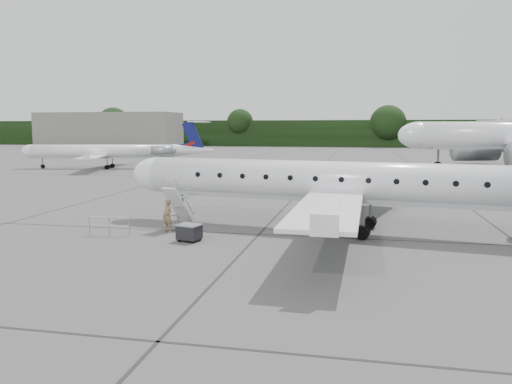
# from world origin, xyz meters

# --- Properties ---
(ground) EXTENTS (320.00, 320.00, 0.00)m
(ground) POSITION_xyz_m (0.00, 0.00, 0.00)
(ground) COLOR #585856
(ground) RESTS_ON ground
(treeline) EXTENTS (260.00, 4.00, 8.00)m
(treeline) POSITION_xyz_m (0.00, 130.00, 4.00)
(treeline) COLOR black
(treeline) RESTS_ON ground
(terminal_building) EXTENTS (40.00, 14.00, 10.00)m
(terminal_building) POSITION_xyz_m (-70.00, 110.00, 5.00)
(terminal_building) COLOR slate
(terminal_building) RESTS_ON ground
(main_regional_jet) EXTENTS (33.32, 26.13, 7.81)m
(main_regional_jet) POSITION_xyz_m (0.14, 4.52, 3.90)
(main_regional_jet) COLOR white
(main_regional_jet) RESTS_ON ground
(airstair) EXTENTS (1.16, 2.30, 2.45)m
(airstair) POSITION_xyz_m (-9.36, 3.66, 1.22)
(airstair) COLOR white
(airstair) RESTS_ON ground
(passenger) EXTENTS (0.80, 0.72, 1.83)m
(passenger) POSITION_xyz_m (-9.55, 2.42, 0.92)
(passenger) COLOR #7D6244
(passenger) RESTS_ON ground
(safety_railing) EXTENTS (2.20, 0.31, 1.00)m
(safety_railing) POSITION_xyz_m (-12.29, 0.96, 0.50)
(safety_railing) COLOR #979AA0
(safety_railing) RESTS_ON ground
(baggage_cart) EXTENTS (1.27, 1.12, 0.94)m
(baggage_cart) POSITION_xyz_m (-7.66, 0.58, 0.47)
(baggage_cart) COLOR black
(baggage_cart) RESTS_ON ground
(bg_regional_left) EXTENTS (28.77, 23.10, 6.74)m
(bg_regional_left) POSITION_xyz_m (-34.75, 41.54, 3.37)
(bg_regional_left) COLOR white
(bg_regional_left) RESTS_ON ground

